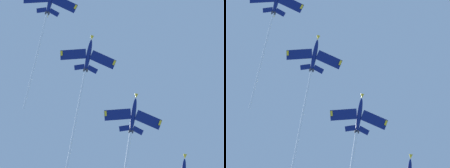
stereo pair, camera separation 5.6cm
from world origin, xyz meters
The scene contains 3 objects.
jet_lead centered at (-6.12, -16.10, 154.68)m, with size 41.80×24.47×22.15m.
jet_second centered at (-28.91, -6.62, 146.25)m, with size 43.08×24.52×22.96m.
jet_third centered at (-53.83, 3.53, 137.60)m, with size 42.69×24.18×21.42m.
Camera 2 is at (-14.92, 6.08, 1.90)m, focal length 67.36 mm.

